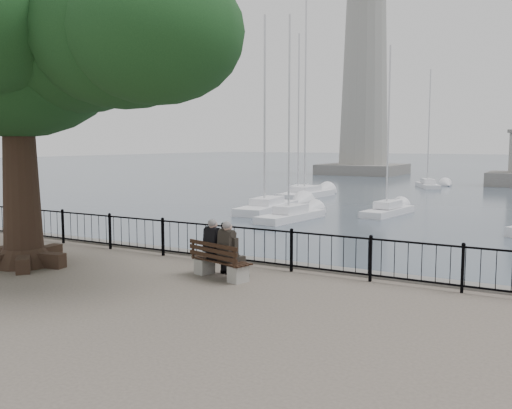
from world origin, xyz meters
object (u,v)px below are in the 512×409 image
Objects in this scene: person_right at (231,253)px; tree at (41,35)px; person_left at (217,250)px; lighthouse at (365,75)px; bench at (220,265)px.

tree is (-4.65, -1.22, 5.11)m from person_right.
lighthouse is (-17.68, 60.80, 11.18)m from person_left.
bench is 0.06× the size of lighthouse.
tree is at bearing -164.43° from bench.
bench is at bearing 15.57° from tree.
lighthouse is (-13.52, 62.15, 6.07)m from tree.
person_left is at bearing 17.97° from tree.
person_left and person_right have the same top height.
bench is at bearing -40.09° from person_left.
person_left is 0.13× the size of tree.
person_right is at bearing 14.72° from tree.
tree is 0.35× the size of lighthouse.
tree reaches higher than person_left.
person_left is at bearing 165.05° from person_right.
bench is 0.40m from person_left.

